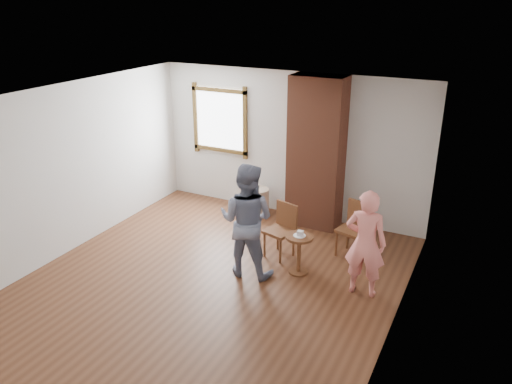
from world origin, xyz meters
TOP-DOWN VIEW (x-y plane):
  - ground at (0.00, 0.00)m, footprint 5.50×5.50m
  - room_shell at (-0.06, 0.61)m, footprint 5.04×5.52m
  - brick_chimney at (0.60, 2.50)m, footprint 0.90×0.50m
  - stoneware_crock at (-0.44, 2.40)m, footprint 0.49×0.49m
  - dark_pot at (-0.52, 2.40)m, footprint 0.20×0.20m
  - dining_chair_left at (0.56, 1.20)m, footprint 0.49×0.49m
  - dining_chair_right at (1.55, 1.72)m, footprint 0.49×0.49m
  - side_table at (1.00, 0.81)m, footprint 0.40×0.40m
  - cake_plate at (1.00, 0.81)m, footprint 0.18×0.18m
  - cake_slice at (1.01, 0.81)m, footprint 0.08×0.07m
  - man at (0.32, 0.48)m, footprint 0.87×0.71m
  - person_pink at (1.97, 0.71)m, footprint 0.57×0.39m

SIDE VIEW (x-z plane):
  - ground at x=0.00m, z-range 0.00..0.00m
  - dark_pot at x=-0.52m, z-range 0.00..0.16m
  - stoneware_crock at x=-0.44m, z-range 0.00..0.50m
  - side_table at x=1.00m, z-range 0.10..0.70m
  - dining_chair_left at x=0.56m, z-range 0.05..0.89m
  - dining_chair_right at x=1.55m, z-range 0.05..0.91m
  - cake_plate at x=1.00m, z-range 0.60..0.61m
  - cake_slice at x=1.01m, z-range 0.61..0.67m
  - person_pink at x=1.97m, z-range 0.00..1.50m
  - man at x=0.32m, z-range 0.00..1.68m
  - brick_chimney at x=0.60m, z-range 0.00..2.60m
  - room_shell at x=-0.06m, z-range 0.50..3.12m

